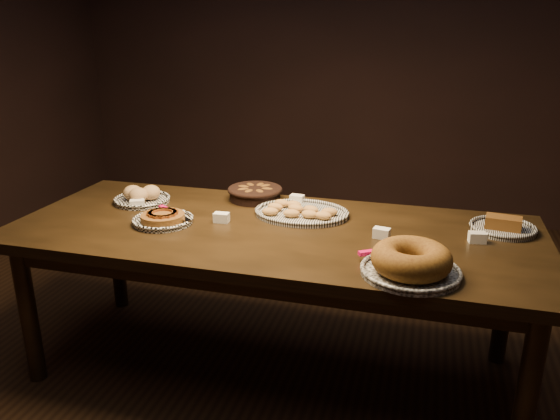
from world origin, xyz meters
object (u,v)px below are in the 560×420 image
(buffet_table, at_px, (273,243))
(madeleine_platter, at_px, (301,212))
(apple_tart_plate, at_px, (163,219))
(bundt_cake_plate, at_px, (411,262))

(buffet_table, height_order, madeleine_platter, madeleine_platter)
(apple_tart_plate, bearing_deg, bundt_cake_plate, 1.39)
(buffet_table, height_order, bundt_cake_plate, bundt_cake_plate)
(apple_tart_plate, height_order, madeleine_platter, apple_tart_plate)
(madeleine_platter, xyz_separation_m, bundt_cake_plate, (0.55, -0.53, 0.03))
(buffet_table, distance_m, apple_tart_plate, 0.52)
(apple_tart_plate, bearing_deg, madeleine_platter, 39.16)
(bundt_cake_plate, bearing_deg, buffet_table, 140.19)
(buffet_table, distance_m, madeleine_platter, 0.23)
(buffet_table, relative_size, apple_tart_plate, 8.26)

